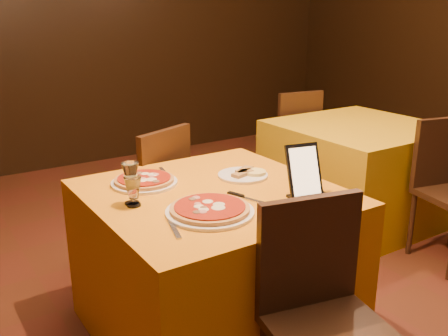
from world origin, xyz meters
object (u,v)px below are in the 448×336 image
chair_main_near (333,334)px  chair_main_far (143,198)px  main_table (213,263)px  wine_glass (131,183)px  pizza_far (144,181)px  water_glass (133,192)px  tablet (304,170)px  pizza_near (210,210)px  side_table (357,173)px  chair_side_far (287,140)px

chair_main_near → chair_main_far: (0.00, 1.61, 0.00)m
main_table → chair_main_far: chair_main_far is taller
chair_main_far → wine_glass: 0.93m
main_table → pizza_far: bearing=130.4°
water_glass → tablet: tablet is taller
wine_glass → pizza_near: bearing=-51.4°
main_table → chair_main_far: bearing=90.0°
main_table → pizza_far: 0.52m
main_table → wine_glass: bearing=171.1°
side_table → water_glass: (-2.05, -0.57, 0.44)m
chair_main_near → chair_side_far: size_ratio=1.00×
chair_side_far → wine_glass: wine_glass is taller
pizza_near → chair_main_near: bearing=-75.3°
chair_main_far → pizza_far: 0.66m
pizza_far → tablet: bearing=-45.0°
chair_main_far → main_table: bearing=67.8°
chair_side_far → tablet: size_ratio=3.73×
pizza_far → tablet: (0.54, -0.54, 0.10)m
pizza_far → chair_main_near: bearing=-78.1°
chair_main_far → chair_side_far: bearing=178.1°
chair_side_far → pizza_near: (-1.82, -1.65, 0.31)m
main_table → tablet: (0.31, -0.27, 0.49)m
chair_main_near → chair_main_far: size_ratio=1.00×
side_table → water_glass: 2.17m
chair_main_far → water_glass: chair_main_far is taller
chair_main_far → pizza_far: bearing=45.2°
chair_main_near → water_glass: 0.99m
chair_side_far → water_glass: bearing=42.2°
pizza_near → chair_main_far: bearing=81.6°
chair_main_near → tablet: (0.31, 0.53, 0.41)m
main_table → pizza_near: bearing=-124.6°
water_glass → side_table: bearing=15.5°
main_table → chair_side_far: 2.19m
main_table → side_table: bearing=19.8°
side_table → wine_glass: (-2.05, -0.54, 0.47)m
chair_main_far → tablet: (0.31, -1.08, 0.41)m
wine_glass → tablet: bearing=-25.8°
main_table → water_glass: bearing=175.4°
main_table → wine_glass: wine_glass is taller
chair_main_far → pizza_far: size_ratio=2.83×
side_table → chair_main_near: chair_main_near is taller
side_table → tablet: bearing=-147.1°
tablet → chair_side_far: bearing=63.6°
chair_main_near → chair_side_far: 2.78m
wine_glass → water_glass: bearing=-97.8°
side_table → water_glass: size_ratio=8.46×
chair_main_near → wine_glass: wine_glass is taller
water_glass → pizza_far: bearing=56.3°
pizza_near → tablet: (0.47, -0.05, 0.10)m
chair_main_far → pizza_near: size_ratio=2.45×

